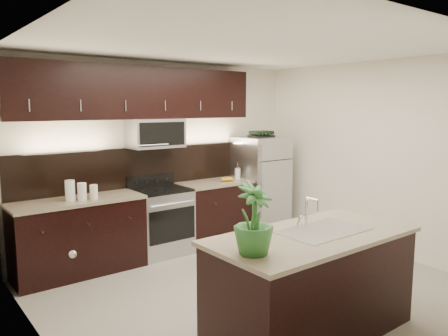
% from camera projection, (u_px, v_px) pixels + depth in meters
% --- Properties ---
extents(ground, '(4.50, 4.50, 0.00)m').
position_uv_depth(ground, '(254.00, 288.00, 5.02)').
color(ground, gray).
rests_on(ground, ground).
extents(room_walls, '(4.52, 4.02, 2.71)m').
position_uv_depth(room_walls, '(250.00, 141.00, 4.69)').
color(room_walls, silver).
rests_on(room_walls, ground).
extents(counter_run, '(3.51, 0.65, 0.94)m').
position_uv_depth(counter_run, '(148.00, 224.00, 6.00)').
color(counter_run, black).
rests_on(counter_run, ground).
extents(upper_fixtures, '(3.49, 0.40, 1.66)m').
position_uv_depth(upper_fixtures, '(142.00, 101.00, 5.90)').
color(upper_fixtures, black).
rests_on(upper_fixtures, counter_run).
extents(island, '(1.96, 0.96, 0.94)m').
position_uv_depth(island, '(311.00, 283.00, 3.96)').
color(island, black).
rests_on(island, ground).
extents(sink_faucet, '(0.84, 0.50, 0.28)m').
position_uv_depth(sink_faucet, '(323.00, 229.00, 4.00)').
color(sink_faucet, silver).
rests_on(sink_faucet, island).
extents(refrigerator, '(0.76, 0.69, 1.58)m').
position_uv_depth(refrigerator, '(261.00, 185.00, 7.15)').
color(refrigerator, '#B2B2B7').
rests_on(refrigerator, ground).
extents(wine_rack, '(0.39, 0.24, 0.10)m').
position_uv_depth(wine_rack, '(261.00, 134.00, 7.03)').
color(wine_rack, black).
rests_on(wine_rack, refrigerator).
extents(plant, '(0.36, 0.36, 0.55)m').
position_uv_depth(plant, '(254.00, 219.00, 3.32)').
color(plant, '#296327').
rests_on(plant, island).
extents(canisters, '(0.36, 0.19, 0.25)m').
position_uv_depth(canisters, '(79.00, 191.00, 5.28)').
color(canisters, silver).
rests_on(canisters, counter_run).
extents(french_press, '(0.09, 0.09, 0.26)m').
position_uv_depth(french_press, '(238.00, 173.00, 6.83)').
color(french_press, silver).
rests_on(french_press, counter_run).
extents(bananas, '(0.24, 0.21, 0.06)m').
position_uv_depth(bananas, '(223.00, 179.00, 6.63)').
color(bananas, gold).
rests_on(bananas, counter_run).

